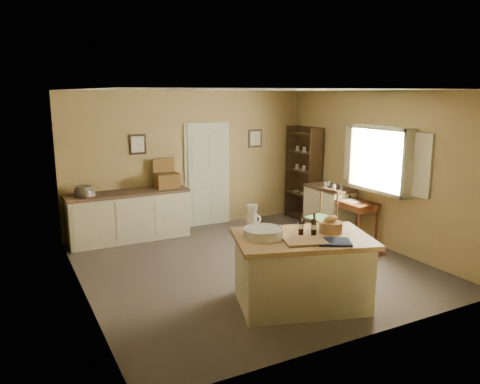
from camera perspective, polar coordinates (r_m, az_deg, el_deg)
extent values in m
plane|color=#51463E|center=(7.43, 1.35, -8.94)|extent=(5.00, 5.00, 0.00)
cube|color=olive|center=(9.30, -6.05, 3.87)|extent=(5.00, 0.10, 2.70)
cube|color=olive|center=(5.07, 15.16, -3.38)|extent=(5.00, 0.10, 2.70)
cube|color=olive|center=(6.28, -19.02, -0.70)|extent=(0.10, 5.00, 2.70)
cube|color=olive|center=(8.54, 16.29, 2.72)|extent=(0.10, 5.00, 2.70)
plane|color=silver|center=(6.94, 1.47, 12.35)|extent=(5.00, 5.00, 0.00)
cube|color=#B1B89D|center=(9.45, -3.97, 2.23)|extent=(0.97, 0.06, 2.11)
cube|color=black|center=(8.91, -12.38, 5.70)|extent=(0.32, 0.02, 0.38)
cube|color=beige|center=(8.90, -12.36, 5.69)|extent=(0.24, 0.01, 0.30)
cube|color=black|center=(9.86, 1.86, 6.56)|extent=(0.32, 0.02, 0.38)
cube|color=beige|center=(9.85, 1.90, 6.55)|extent=(0.24, 0.01, 0.30)
cube|color=beige|center=(8.37, 16.48, 0.23)|extent=(0.25, 1.32, 0.06)
cube|color=beige|center=(8.23, 16.92, 7.47)|extent=(0.25, 1.32, 0.06)
cube|color=white|center=(8.36, 17.29, 3.86)|extent=(0.01, 1.20, 1.00)
cube|color=beige|center=(7.78, 21.33, 3.00)|extent=(0.04, 0.35, 1.00)
cube|color=beige|center=(8.94, 13.45, 4.57)|extent=(0.04, 0.35, 1.00)
cube|color=beige|center=(6.05, 7.52, -9.76)|extent=(1.77, 1.40, 0.85)
cube|color=olive|center=(5.90, 7.64, -5.65)|extent=(1.92, 1.54, 0.06)
cylinder|color=white|center=(5.78, 2.87, -5.05)|extent=(0.49, 0.49, 0.11)
cube|color=olive|center=(5.65, 7.93, -5.99)|extent=(0.57, 0.47, 0.03)
cube|color=black|center=(5.70, 11.39, -5.99)|extent=(0.49, 0.46, 0.02)
cylinder|color=olive|center=(6.08, 11.00, -4.24)|extent=(0.29, 0.29, 0.14)
cylinder|color=black|center=(5.92, 7.48, -3.82)|extent=(0.07, 0.07, 0.29)
cylinder|color=black|center=(5.92, 9.02, -3.87)|extent=(0.07, 0.07, 0.29)
cube|color=beige|center=(8.81, -13.40, -3.01)|extent=(2.15, 0.59, 0.85)
cube|color=#332319|center=(8.70, -13.54, -0.14)|extent=(2.19, 0.62, 0.05)
cube|color=#533716|center=(8.87, -8.88, 1.37)|extent=(0.43, 0.32, 0.28)
cylinder|color=#59544F|center=(8.54, -18.48, 0.12)|extent=(0.37, 0.37, 0.18)
cube|color=#43160E|center=(8.51, 11.14, -6.38)|extent=(1.21, 1.67, 0.01)
cube|color=#3E1C0D|center=(8.60, 13.69, -1.15)|extent=(0.51, 0.83, 0.03)
cube|color=#3E1C0D|center=(8.61, 13.66, -1.61)|extent=(0.45, 0.77, 0.10)
cube|color=silver|center=(8.56, 13.44, -1.07)|extent=(0.22, 0.30, 0.01)
cylinder|color=black|center=(8.82, 13.21, -0.53)|extent=(0.05, 0.05, 0.05)
cylinder|color=#3E1C0D|center=(8.29, 14.13, -4.46)|extent=(0.04, 0.04, 0.72)
cylinder|color=#3E1C0D|center=(8.57, 16.28, -4.04)|extent=(0.04, 0.04, 0.72)
cylinder|color=#3E1C0D|center=(8.84, 10.92, -3.28)|extent=(0.04, 0.04, 0.72)
cylinder|color=#3E1C0D|center=(9.10, 13.04, -2.93)|extent=(0.04, 0.04, 0.72)
cube|color=beige|center=(9.19, 10.75, -2.26)|extent=(0.52, 0.95, 0.85)
cube|color=#332319|center=(9.09, 10.86, 0.49)|extent=(0.55, 0.99, 0.05)
cylinder|color=silver|center=(8.95, 11.29, 0.75)|extent=(0.23, 0.23, 0.09)
cube|color=black|center=(9.60, 9.20, 1.83)|extent=(0.33, 0.04, 1.97)
cube|color=black|center=(10.28, 6.40, 2.58)|extent=(0.33, 0.04, 1.97)
cube|color=black|center=(10.03, 8.49, 2.28)|extent=(0.02, 0.89, 1.97)
cube|color=black|center=(10.14, 7.61, -2.99)|extent=(0.33, 0.85, 0.03)
cube|color=black|center=(10.02, 7.68, -0.28)|extent=(0.33, 0.85, 0.03)
cube|color=black|center=(9.93, 7.76, 2.50)|extent=(0.33, 0.85, 0.03)
cube|color=black|center=(9.87, 7.83, 4.75)|extent=(0.33, 0.85, 0.03)
cube|color=black|center=(9.83, 7.89, 7.02)|extent=(0.33, 0.85, 0.03)
cylinder|color=white|center=(9.92, 7.77, 2.84)|extent=(0.12, 0.12, 0.11)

